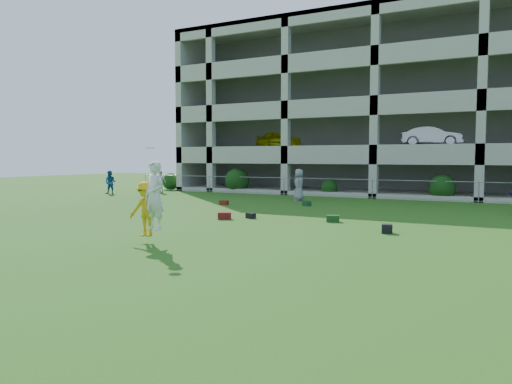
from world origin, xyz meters
The scene contains 14 objects.
ground centered at (0.00, 0.00, 0.00)m, with size 100.00×100.00×0.00m, color #235114.
bystander_a centered at (-16.93, 14.11, 0.81)m, with size 0.78×0.61×1.61m, color navy.
bystander_b centered at (-14.49, 16.51, 0.79)m, with size 0.93×0.39×1.58m, color silver.
bystander_c centered at (-3.34, 15.39, 0.93)m, with size 0.91×0.59×1.86m, color gray.
bag_red_a centered at (-2.54, 5.90, 0.14)m, with size 0.55×0.30×0.28m, color #550E10.
bag_black_b centered at (-1.76, 6.71, 0.11)m, with size 0.40×0.25×0.22m, color black.
bag_green_c centered at (1.64, 7.23, 0.13)m, with size 0.50×0.35×0.26m, color #163613.
crate_d centered at (4.23, 5.30, 0.15)m, with size 0.35×0.35×0.30m, color black.
bag_red_f centered at (-5.84, 11.14, 0.12)m, with size 0.45×0.28×0.24m, color #51160D.
bag_green_g centered at (-1.72, 12.67, 0.12)m, with size 0.50×0.30×0.25m, color #133516.
frisbee_contest centered at (-1.35, -0.12, 1.19)m, with size 1.55×0.99×2.62m.
parking_garage centered at (-0.01, 27.70, 6.01)m, with size 30.00×14.00×12.00m.
fence centered at (0.00, 19.00, 0.61)m, with size 36.06×0.06×1.20m.
shrub_row centered at (4.59, 19.70, 1.51)m, with size 34.38×2.52×3.50m.
Camera 1 is at (8.22, -11.33, 2.54)m, focal length 35.00 mm.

